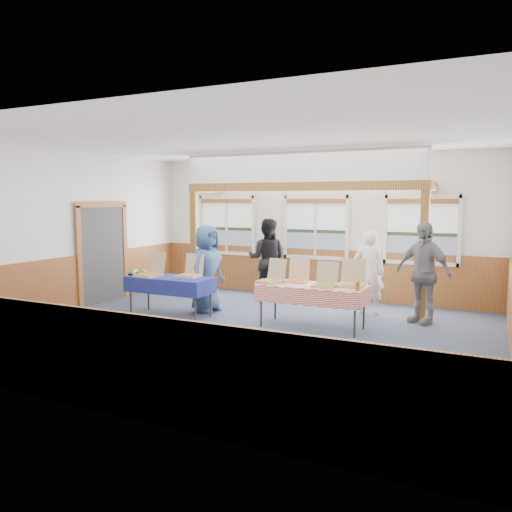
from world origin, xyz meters
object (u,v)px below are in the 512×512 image
at_px(man_blue, 207,268).
at_px(woman_white, 369,272).
at_px(table_right, 312,288).
at_px(table_left, 170,280).
at_px(woman_black, 267,259).
at_px(person_grey, 423,272).

bearing_deg(man_blue, woman_white, -62.28).
relative_size(table_right, man_blue, 1.11).
relative_size(table_left, man_blue, 1.02).
bearing_deg(woman_black, person_grey, 153.75).
distance_m(woman_white, woman_black, 2.47).
bearing_deg(person_grey, table_left, -135.79).
height_order(woman_black, person_grey, person_grey).
bearing_deg(table_right, woman_white, 72.00).
bearing_deg(woman_black, table_right, 118.22).
distance_m(woman_white, man_blue, 3.19).
xyz_separation_m(table_left, table_right, (2.75, 0.32, 0.01)).
bearing_deg(table_right, woman_black, 136.37).
bearing_deg(table_left, man_blue, 67.61).
distance_m(woman_black, person_grey, 3.54).
xyz_separation_m(woman_white, person_grey, (1.03, -0.28, 0.10)).
relative_size(table_left, person_grey, 0.95).
distance_m(table_left, person_grey, 4.69).
bearing_deg(table_right, table_left, -168.19).
bearing_deg(table_left, woman_white, 38.60).
distance_m(man_blue, person_grey, 4.10).
height_order(woman_white, woman_black, woman_black).
xyz_separation_m(table_left, man_blue, (0.42, 0.66, 0.17)).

